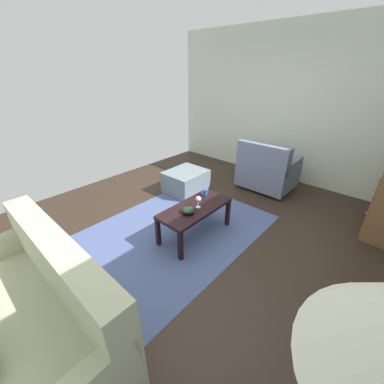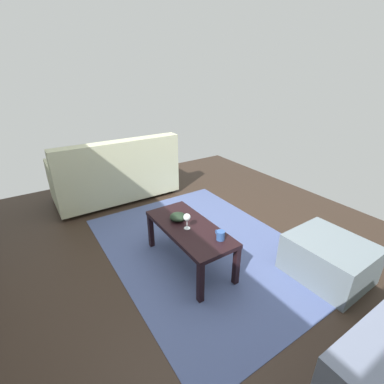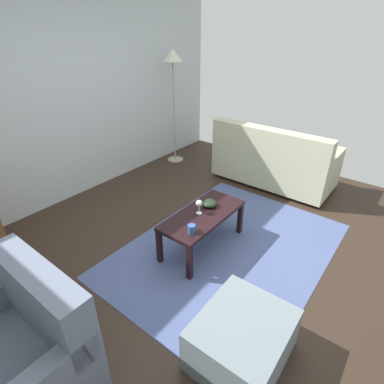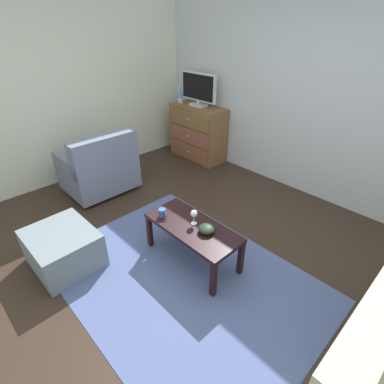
{
  "view_description": "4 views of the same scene",
  "coord_description": "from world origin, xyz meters",
  "px_view_note": "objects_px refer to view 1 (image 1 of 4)",
  "views": [
    {
      "loc": [
        2.04,
        1.8,
        2.01
      ],
      "look_at": [
        0.16,
        0.09,
        0.69
      ],
      "focal_mm": 22.25,
      "sensor_mm": 36.0,
      "label": 1
    },
    {
      "loc": [
        -1.82,
        1.28,
        1.82
      ],
      "look_at": [
        -0.16,
        0.18,
        0.91
      ],
      "focal_mm": 25.43,
      "sensor_mm": 36.0,
      "label": 2
    },
    {
      "loc": [
        -2.13,
        -1.5,
        2.19
      ],
      "look_at": [
        -0.17,
        0.03,
        0.81
      ],
      "focal_mm": 28.39,
      "sensor_mm": 36.0,
      "label": 3
    },
    {
      "loc": [
        1.74,
        -1.54,
        2.21
      ],
      "look_at": [
        0.25,
        -0.11,
        0.98
      ],
      "focal_mm": 27.27,
      "sensor_mm": 36.0,
      "label": 4
    }
  ],
  "objects_px": {
    "armchair": "(267,170)",
    "mug": "(205,192)",
    "wine_glass": "(198,199)",
    "ottoman": "(186,181)",
    "coffee_table": "(195,211)",
    "couch_large": "(36,316)",
    "bowl_decorative": "(188,210)"
  },
  "relations": [
    {
      "from": "couch_large",
      "to": "ottoman",
      "type": "xyz_separation_m",
      "value": [
        -2.78,
        -1.08,
        -0.17
      ]
    },
    {
      "from": "couch_large",
      "to": "wine_glass",
      "type": "bearing_deg",
      "value": -178.7
    },
    {
      "from": "wine_glass",
      "to": "armchair",
      "type": "relative_size",
      "value": 0.17
    },
    {
      "from": "wine_glass",
      "to": "mug",
      "type": "distance_m",
      "value": 0.36
    },
    {
      "from": "bowl_decorative",
      "to": "coffee_table",
      "type": "bearing_deg",
      "value": -169.15
    },
    {
      "from": "armchair",
      "to": "mug",
      "type": "bearing_deg",
      "value": -5.06
    },
    {
      "from": "coffee_table",
      "to": "armchair",
      "type": "height_order",
      "value": "armchair"
    },
    {
      "from": "mug",
      "to": "bowl_decorative",
      "type": "bearing_deg",
      "value": 16.17
    },
    {
      "from": "wine_glass",
      "to": "ottoman",
      "type": "xyz_separation_m",
      "value": [
        -0.85,
        -1.03,
        -0.36
      ]
    },
    {
      "from": "couch_large",
      "to": "ottoman",
      "type": "bearing_deg",
      "value": -158.82
    },
    {
      "from": "wine_glass",
      "to": "bowl_decorative",
      "type": "distance_m",
      "value": 0.2
    },
    {
      "from": "couch_large",
      "to": "ottoman",
      "type": "relative_size",
      "value": 2.5
    },
    {
      "from": "wine_glass",
      "to": "ottoman",
      "type": "bearing_deg",
      "value": -129.52
    },
    {
      "from": "coffee_table",
      "to": "ottoman",
      "type": "distance_m",
      "value": 1.33
    },
    {
      "from": "wine_glass",
      "to": "armchair",
      "type": "height_order",
      "value": "armchair"
    },
    {
      "from": "mug",
      "to": "couch_large",
      "type": "xyz_separation_m",
      "value": [
        2.24,
        0.19,
        -0.12
      ]
    },
    {
      "from": "wine_glass",
      "to": "couch_large",
      "type": "relative_size",
      "value": 0.09
    },
    {
      "from": "mug",
      "to": "bowl_decorative",
      "type": "height_order",
      "value": "mug"
    },
    {
      "from": "coffee_table",
      "to": "armchair",
      "type": "relative_size",
      "value": 1.1
    },
    {
      "from": "wine_glass",
      "to": "armchair",
      "type": "bearing_deg",
      "value": -179.8
    },
    {
      "from": "coffee_table",
      "to": "mug",
      "type": "height_order",
      "value": "mug"
    },
    {
      "from": "ottoman",
      "to": "armchair",
      "type": "bearing_deg",
      "value": 136.49
    },
    {
      "from": "wine_glass",
      "to": "mug",
      "type": "bearing_deg",
      "value": -154.57
    },
    {
      "from": "bowl_decorative",
      "to": "couch_large",
      "type": "bearing_deg",
      "value": 1.63
    },
    {
      "from": "bowl_decorative",
      "to": "armchair",
      "type": "distance_m",
      "value": 2.12
    },
    {
      "from": "wine_glass",
      "to": "mug",
      "type": "relative_size",
      "value": 1.38
    },
    {
      "from": "couch_large",
      "to": "bowl_decorative",
      "type": "bearing_deg",
      "value": -178.37
    },
    {
      "from": "coffee_table",
      "to": "couch_large",
      "type": "relative_size",
      "value": 0.58
    },
    {
      "from": "coffee_table",
      "to": "ottoman",
      "type": "bearing_deg",
      "value": -131.16
    },
    {
      "from": "bowl_decorative",
      "to": "wine_glass",
      "type": "bearing_deg",
      "value": 178.2
    },
    {
      "from": "coffee_table",
      "to": "bowl_decorative",
      "type": "relative_size",
      "value": 6.18
    },
    {
      "from": "coffee_table",
      "to": "armchair",
      "type": "xyz_separation_m",
      "value": [
        -1.95,
        0.03,
        -0.02
      ]
    }
  ]
}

